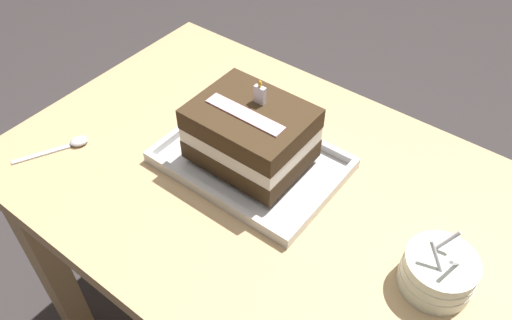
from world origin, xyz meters
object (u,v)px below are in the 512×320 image
(foil_tray, at_px, (251,162))
(serving_spoon_near_tray, at_px, (72,144))
(bowl_stack, at_px, (438,272))
(birthday_cake, at_px, (251,134))

(foil_tray, bearing_deg, serving_spoon_near_tray, -150.84)
(foil_tray, xyz_separation_m, bowl_stack, (0.39, -0.03, 0.02))
(foil_tray, distance_m, serving_spoon_near_tray, 0.36)
(bowl_stack, bearing_deg, serving_spoon_near_tray, -168.40)
(bowl_stack, distance_m, serving_spoon_near_tray, 0.72)
(foil_tray, bearing_deg, bowl_stack, -4.74)
(foil_tray, xyz_separation_m, serving_spoon_near_tray, (-0.31, -0.18, -0.00))
(birthday_cake, height_order, serving_spoon_near_tray, birthday_cake)
(birthday_cake, distance_m, serving_spoon_near_tray, 0.37)
(serving_spoon_near_tray, bearing_deg, bowl_stack, 11.60)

